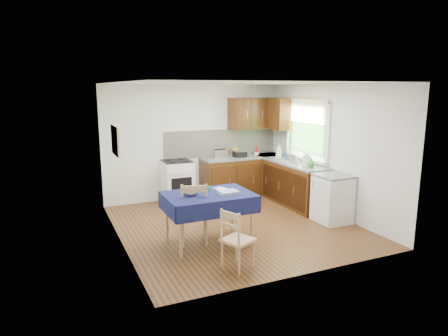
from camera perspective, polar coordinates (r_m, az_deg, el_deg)
name	(u,v)px	position (r m, az deg, el deg)	size (l,w,h in m)	color
floor	(235,225)	(7.22, 1.59, -8.18)	(4.20, 4.20, 0.00)	#472713
ceiling	(236,83)	(6.81, 1.71, 12.06)	(4.00, 4.20, 0.02)	white
wall_back	(194,142)	(8.82, -4.28, 3.75)	(4.00, 0.02, 2.50)	white
wall_front	(308,183)	(5.13, 11.87, -2.04)	(4.00, 0.02, 2.50)	white
wall_left	(118,166)	(6.31, -14.94, 0.32)	(0.02, 4.20, 2.50)	silver
wall_right	(329,149)	(7.97, 14.74, 2.58)	(0.02, 4.20, 2.50)	white
base_cabinets	(266,180)	(8.78, 6.05, -1.76)	(1.90, 2.30, 0.86)	black
worktop_back	(243,157)	(9.02, 2.70, 1.56)	(1.90, 0.60, 0.04)	slate
worktop_right	(296,164)	(8.37, 10.23, 0.61)	(0.60, 1.70, 0.04)	slate
worktop_corner	(268,155)	(9.32, 6.27, 1.83)	(0.60, 0.60, 0.04)	slate
splashback	(221,143)	(9.05, -0.36, 3.66)	(2.70, 0.02, 0.60)	beige
upper_cabinets	(262,113)	(9.13, 5.44, 7.77)	(1.20, 0.85, 0.70)	black
stove	(177,182)	(8.53, -6.67, -1.97)	(0.60, 0.61, 0.92)	white
window	(307,126)	(8.46, 11.76, 5.94)	(0.04, 1.48, 1.26)	#295121
fridge	(333,199)	(7.53, 15.25, -4.25)	(0.58, 0.60, 0.89)	white
corkboard	(115,141)	(6.56, -15.27, 3.80)	(0.04, 0.62, 0.47)	#A87A54
dining_table	(209,200)	(6.19, -2.22, -4.64)	(1.35, 0.91, 0.82)	#0D1437
chair_far	(194,212)	(6.24, -4.31, -6.26)	(0.56, 0.56, 1.01)	#A87A54
chair_near	(236,238)	(5.43, 1.71, -9.91)	(0.49, 0.49, 0.85)	#A87A54
toaster	(220,154)	(8.68, -0.59, 1.99)	(0.29, 0.18, 0.22)	silver
sandwich_press	(240,154)	(8.92, 2.27, 2.08)	(0.27, 0.23, 0.16)	black
sauce_bottle	(257,151)	(9.03, 4.71, 2.46)	(0.06, 0.06, 0.24)	#B80E12
yellow_packet	(235,152)	(9.07, 1.56, 2.32)	(0.13, 0.09, 0.18)	gold
dish_rack	(292,161)	(8.43, 9.68, 1.01)	(0.37, 0.28, 0.18)	#99999F
kettle	(307,160)	(8.10, 11.74, 1.19)	(0.16, 0.16, 0.27)	white
cup	(256,154)	(9.07, 4.64, 2.00)	(0.11, 0.11, 0.09)	white
soap_bottle_a	(279,151)	(8.74, 7.83, 2.38)	(0.13, 0.13, 0.33)	white
soap_bottle_b	(288,156)	(8.57, 9.13, 1.72)	(0.09, 0.09, 0.20)	blue
soap_bottle_c	(311,163)	(7.95, 12.36, 0.75)	(0.14, 0.14, 0.18)	green
plate_bowl	(191,193)	(6.13, -4.72, -3.56)	(0.22, 0.22, 0.05)	#F7E7CA
book	(217,190)	(6.36, -0.96, -3.15)	(0.16, 0.22, 0.02)	white
spice_jar	(210,189)	(6.31, -2.07, -2.97)	(0.04, 0.04, 0.08)	#268C3B
tea_towel	(228,192)	(6.14, 0.60, -3.51)	(0.29, 0.23, 0.05)	navy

